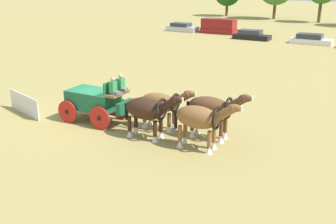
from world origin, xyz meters
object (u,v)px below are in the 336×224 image
Objects in this scene: draft_horse_rear_off at (147,110)px; draft_horse_lead_near at (212,109)px; parked_vehicle_a at (182,28)px; show_wagon at (96,100)px; parked_vehicle_d at (311,40)px; parked_vehicle_b at (219,26)px; parked_vehicle_c at (251,35)px; draft_horse_lead_off at (200,119)px; draft_horse_rear_near at (162,104)px.

draft_horse_lead_near reaches higher than draft_horse_rear_off.
draft_horse_lead_near is 37.64m from parked_vehicle_a.
draft_horse_lead_near is (5.84, 1.58, 0.30)m from show_wagon.
parked_vehicle_d is at bearing 100.35° from draft_horse_lead_near.
parked_vehicle_d is (12.37, -1.22, -0.45)m from parked_vehicle_b.
draft_horse_rear_off is 32.11m from parked_vehicle_c.
show_wagon is at bearing -61.67° from parked_vehicle_a.
draft_horse_lead_off is (0.20, -1.28, -0.06)m from draft_horse_lead_near.
parked_vehicle_a is 0.96× the size of parked_vehicle_d.
show_wagon reaches higher than parked_vehicle_a.
parked_vehicle_c is at bearing -5.46° from parked_vehicle_a.
parked_vehicle_d is (-2.90, 30.29, -0.82)m from draft_horse_rear_near.
parked_vehicle_c is (-12.11, 28.90, -0.96)m from draft_horse_lead_near.
draft_horse_lead_near is at bearing 98.81° from draft_horse_lead_off.
draft_horse_rear_near reaches higher than parked_vehicle_a.
draft_horse_rear_near is 30.44m from parked_vehicle_d.
show_wagon reaches higher than parked_vehicle_b.
show_wagon reaches higher than parked_vehicle_c.
draft_horse_rear_off is at bearing -171.07° from draft_horse_lead_off.
show_wagon is 1.86× the size of draft_horse_rear_off.
show_wagon is 3.49m from draft_horse_rear_near.
draft_horse_lead_off reaches higher than draft_horse_rear_off.
show_wagon is 35.79m from parked_vehicle_a.
draft_horse_rear_near reaches higher than parked_vehicle_c.
draft_horse_rear_off is at bearing -72.34° from parked_vehicle_c.
parked_vehicle_c is (-12.31, 30.18, -0.89)m from draft_horse_lead_off.
draft_horse_rear_off is 2.60m from draft_horse_lead_off.
parked_vehicle_d is at bearing 8.50° from parked_vehicle_c.
parked_vehicle_a is at bearing -166.63° from parked_vehicle_b.
draft_horse_rear_near is 35.02m from parked_vehicle_b.
parked_vehicle_c is at bearing 112.19° from draft_horse_lead_off.
draft_horse_rear_off is (3.47, -0.11, 0.21)m from show_wagon.
draft_horse_rear_near is 0.68× the size of parked_vehicle_a.
show_wagon is 34.81m from parked_vehicle_b.
draft_horse_lead_off reaches higher than parked_vehicle_d.
draft_horse_lead_near is 30.40m from parked_vehicle_d.
parked_vehicle_b is at bearing 119.82° from draft_horse_lead_near.
show_wagon is at bearing -90.70° from parked_vehicle_d.
draft_horse_rear_near is at bearing 19.67° from show_wagon.
parked_vehicle_a is 0.99× the size of parked_vehicle_c.
draft_horse_lead_off is 31.70m from parked_vehicle_d.
draft_horse_lead_off is at bearing -17.75° from draft_horse_rear_near.
draft_horse_rear_near is at bearing -56.24° from parked_vehicle_a.
draft_horse_rear_off is at bearing -144.54° from draft_horse_lead_near.
show_wagon is at bearing -160.33° from draft_horse_rear_near.
show_wagon is 1.24× the size of parked_vehicle_c.
draft_horse_lead_off is (6.04, 0.29, 0.24)m from show_wagon.
draft_horse_lead_near is at bearing 8.93° from draft_horse_rear_near.
parked_vehicle_b reaches higher than parked_vehicle_c.
parked_vehicle_c is (-9.74, 30.58, -0.87)m from draft_horse_rear_off.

